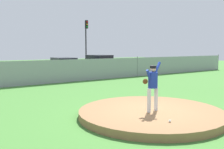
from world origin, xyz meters
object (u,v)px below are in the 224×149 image
object	(u,v)px
parked_car_white	(64,67)
traffic_cone_orange	(10,74)
baseball	(170,121)
traffic_light_far	(86,37)
pitcher_youth	(153,83)
parked_car_burgundy	(99,65)

from	to	relation	value
parked_car_white	traffic_cone_orange	distance (m)	4.52
baseball	traffic_light_far	size ratio (longest dim) A/B	0.01
pitcher_youth	parked_car_burgundy	world-z (taller)	pitcher_youth
traffic_cone_orange	pitcher_youth	bearing A→B (deg)	-86.84
parked_car_burgundy	baseball	bearing A→B (deg)	-115.28
pitcher_youth	baseball	xyz separation A→B (m)	(-0.49, -1.23, -0.93)
traffic_light_far	parked_car_burgundy	bearing A→B (deg)	-103.76
baseball	traffic_cone_orange	size ratio (longest dim) A/B	0.13
baseball	parked_car_white	xyz separation A→B (m)	(3.87, 15.99, 0.47)
baseball	parked_car_burgundy	world-z (taller)	parked_car_burgundy
baseball	parked_car_burgundy	bearing A→B (deg)	64.72
pitcher_youth	traffic_light_far	distance (m)	20.50
parked_car_burgundy	parked_car_white	distance (m)	3.49
pitcher_youth	traffic_light_far	world-z (taller)	traffic_light_far
baseball	parked_car_burgundy	size ratio (longest dim) A/B	0.02
traffic_cone_orange	traffic_light_far	distance (m)	9.83
parked_car_burgundy	parked_car_white	size ratio (longest dim) A/B	0.98
traffic_cone_orange	parked_car_burgundy	bearing A→B (deg)	-13.15
traffic_cone_orange	traffic_light_far	world-z (taller)	traffic_light_far
parked_car_white	traffic_light_far	distance (m)	6.72
pitcher_youth	parked_car_burgundy	xyz separation A→B (m)	(6.85, 14.31, -0.38)
traffic_cone_orange	baseball	bearing A→B (deg)	-88.67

